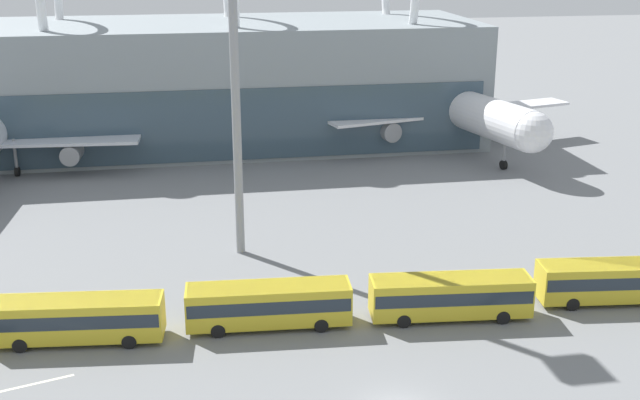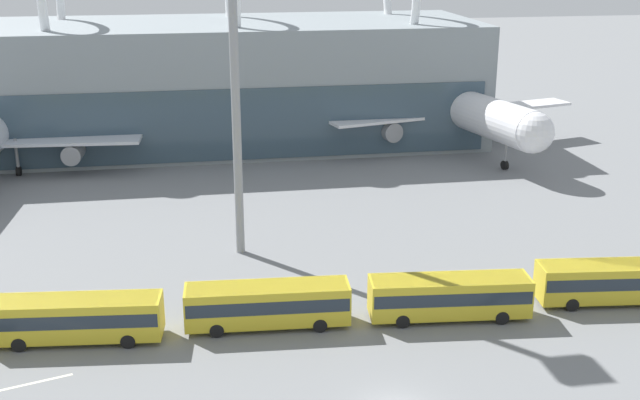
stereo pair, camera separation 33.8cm
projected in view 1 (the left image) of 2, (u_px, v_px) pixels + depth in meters
The scene contains 6 objects.
airliner_at_gate_far at pixel (457, 107), 102.59m from camera, with size 34.64×33.48×14.16m.
shuttle_bus_1 at pixel (77, 317), 54.53m from camera, with size 11.83×3.87×3.15m.
shuttle_bus_2 at pixel (269, 303), 56.64m from camera, with size 11.76×3.42×3.15m.
shuttle_bus_3 at pixel (450, 294), 57.94m from camera, with size 11.82×3.76×3.15m.
shuttle_bus_4 at pixel (615, 279), 60.49m from camera, with size 11.84×3.94×3.15m.
floodlight_mast at pixel (233, 15), 64.13m from camera, with size 3.13×3.13×31.93m.
Camera 1 is at (-11.56, -39.40, 26.66)m, focal length 45.00 mm.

